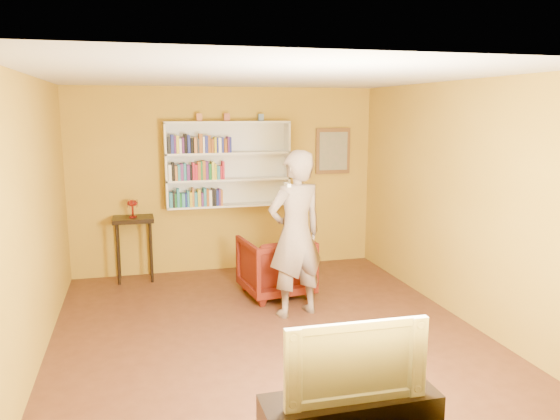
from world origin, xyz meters
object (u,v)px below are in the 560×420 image
at_px(bookshelf, 227,164).
at_px(console_table, 134,228).
at_px(person, 296,234).
at_px(ruby_lustre, 132,205).
at_px(armchair, 276,266).
at_px(television, 351,357).

distance_m(bookshelf, console_table, 1.61).
xyz_separation_m(bookshelf, person, (0.44, -2.01, -0.63)).
bearing_deg(ruby_lustre, person, -45.66).
distance_m(console_table, ruby_lustre, 0.33).
bearing_deg(ruby_lustre, bookshelf, 6.68).
xyz_separation_m(armchair, person, (0.05, -0.73, 0.58)).
bearing_deg(ruby_lustre, television, -72.59).
bearing_deg(person, ruby_lustre, -61.03).
distance_m(console_table, armchair, 2.11).
height_order(bookshelf, console_table, bookshelf).
bearing_deg(console_table, armchair, -32.43).
bearing_deg(bookshelf, television, -89.41).
height_order(ruby_lustre, armchair, ruby_lustre).
relative_size(console_table, television, 0.92).
xyz_separation_m(console_table, television, (1.41, -4.50, -0.02)).
relative_size(armchair, television, 0.86).
height_order(ruby_lustre, person, person).
height_order(console_table, television, television).
bearing_deg(armchair, bookshelf, -80.08).
xyz_separation_m(console_table, ruby_lustre, (0.00, 0.00, 0.33)).
xyz_separation_m(console_table, armchair, (1.76, -1.12, -0.36)).
bearing_deg(person, armchair, -101.72).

